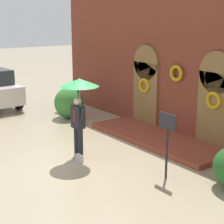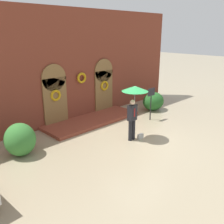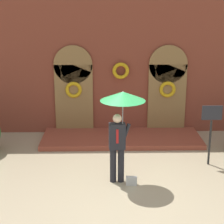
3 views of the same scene
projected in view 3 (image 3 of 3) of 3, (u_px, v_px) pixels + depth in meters
name	position (u px, v px, depth m)	size (l,w,h in m)	color
ground_plane	(127.00, 183.00, 9.47)	(80.00, 80.00, 0.00)	tan
building_facade	(120.00, 55.00, 12.69)	(14.00, 2.30, 5.60)	brown
person_with_umbrella	(121.00, 110.00, 9.05)	(1.10, 1.10, 2.36)	black
handbag	(131.00, 181.00, 9.37)	(0.28, 0.12, 0.22)	#B7B7B2
sign_post	(211.00, 125.00, 10.28)	(0.56, 0.06, 1.72)	black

